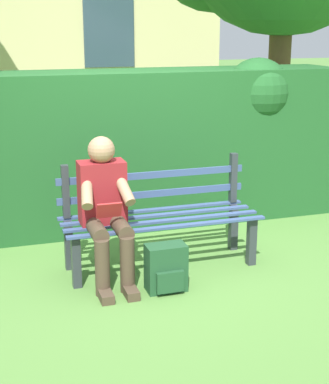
{
  "coord_description": "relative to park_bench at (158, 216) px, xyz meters",
  "views": [
    {
      "loc": [
        1.43,
        4.57,
        2.04
      ],
      "look_at": [
        0.0,
        0.1,
        0.71
      ],
      "focal_mm": 54.95,
      "sensor_mm": 36.0,
      "label": 1
    }
  ],
  "objects": [
    {
      "name": "ground",
      "position": [
        0.0,
        0.07,
        -0.44
      ],
      "size": [
        60.0,
        60.0,
        0.0
      ],
      "primitive_type": "plane",
      "color": "#517F38"
    },
    {
      "name": "hedge_backdrop",
      "position": [
        -0.14,
        -1.2,
        0.41
      ],
      "size": [
        4.46,
        0.87,
        1.72
      ],
      "color": "#1E5123",
      "rests_on": "ground"
    },
    {
      "name": "park_bench",
      "position": [
        0.0,
        0.0,
        0.0
      ],
      "size": [
        1.71,
        0.55,
        0.92
      ],
      "color": "#2D3338",
      "rests_on": "ground"
    },
    {
      "name": "person_seated",
      "position": [
        0.5,
        0.17,
        0.19
      ],
      "size": [
        0.44,
        0.73,
        1.19
      ],
      "color": "maroon",
      "rests_on": "ground"
    },
    {
      "name": "backpack",
      "position": [
        0.1,
        0.54,
        -0.25
      ],
      "size": [
        0.32,
        0.26,
        0.38
      ],
      "color": "#1E4728",
      "rests_on": "ground"
    }
  ]
}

